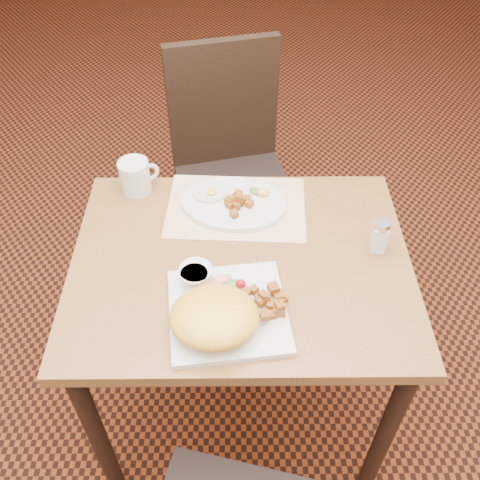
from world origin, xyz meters
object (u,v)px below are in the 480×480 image
(plate_oval, at_px, (234,204))
(plate_square, at_px, (228,311))
(coffee_mug, at_px, (136,176))
(chair_far, at_px, (231,160))
(salt_shaker, at_px, (380,235))
(table, at_px, (241,286))

(plate_oval, bearing_deg, plate_square, -92.11)
(plate_square, xyz_separation_m, coffee_mug, (-0.28, 0.47, 0.04))
(chair_far, distance_m, plate_square, 0.92)
(chair_far, relative_size, salt_shaker, 9.70)
(salt_shaker, distance_m, coffee_mug, 0.72)
(chair_far, height_order, coffee_mug, chair_far)
(table, relative_size, coffee_mug, 7.70)
(plate_square, relative_size, salt_shaker, 2.80)
(table, distance_m, coffee_mug, 0.45)
(plate_square, distance_m, plate_oval, 0.39)
(table, distance_m, plate_oval, 0.25)
(table, height_order, plate_square, plate_square)
(chair_far, height_order, plate_square, chair_far)
(plate_oval, distance_m, salt_shaker, 0.42)
(table, height_order, salt_shaker, salt_shaker)
(chair_far, distance_m, salt_shaker, 0.83)
(table, xyz_separation_m, salt_shaker, (0.37, 0.04, 0.16))
(plate_square, bearing_deg, salt_shaker, 28.12)
(table, relative_size, salt_shaker, 9.00)
(plate_square, height_order, plate_oval, plate_oval)
(plate_oval, bearing_deg, chair_far, 91.68)
(plate_square, xyz_separation_m, plate_oval, (0.01, 0.39, 0.00))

